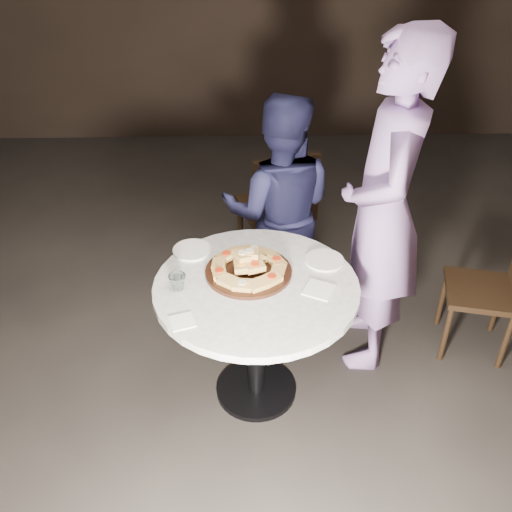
{
  "coord_description": "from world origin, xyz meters",
  "views": [
    {
      "loc": [
        -0.01,
        -2.29,
        2.42
      ],
      "look_at": [
        0.04,
        -0.05,
        0.88
      ],
      "focal_mm": 40.0,
      "sensor_mm": 36.0,
      "label": 1
    }
  ],
  "objects_px": {
    "serving_board": "(248,272)",
    "chair_right": "(499,284)",
    "water_glass": "(178,282)",
    "chair_far": "(279,205)",
    "diner_navy": "(279,211)",
    "focaccia_pile": "(248,265)",
    "diner_teal": "(383,212)",
    "table": "(256,306)"
  },
  "relations": [
    {
      "from": "serving_board",
      "to": "chair_right",
      "type": "height_order",
      "value": "chair_right"
    },
    {
      "from": "chair_far",
      "to": "diner_teal",
      "type": "height_order",
      "value": "diner_teal"
    },
    {
      "from": "water_glass",
      "to": "chair_far",
      "type": "height_order",
      "value": "chair_far"
    },
    {
      "from": "focaccia_pile",
      "to": "diner_teal",
      "type": "bearing_deg",
      "value": 19.99
    },
    {
      "from": "focaccia_pile",
      "to": "chair_far",
      "type": "distance_m",
      "value": 1.1
    },
    {
      "from": "serving_board",
      "to": "chair_right",
      "type": "bearing_deg",
      "value": 9.65
    },
    {
      "from": "serving_board",
      "to": "water_glass",
      "type": "distance_m",
      "value": 0.36
    },
    {
      "from": "table",
      "to": "water_glass",
      "type": "xyz_separation_m",
      "value": [
        -0.37,
        -0.03,
        0.18
      ]
    },
    {
      "from": "table",
      "to": "water_glass",
      "type": "distance_m",
      "value": 0.41
    },
    {
      "from": "chair_far",
      "to": "diner_teal",
      "type": "relative_size",
      "value": 0.5
    },
    {
      "from": "chair_right",
      "to": "diner_navy",
      "type": "distance_m",
      "value": 1.32
    },
    {
      "from": "serving_board",
      "to": "focaccia_pile",
      "type": "height_order",
      "value": "focaccia_pile"
    },
    {
      "from": "serving_board",
      "to": "diner_teal",
      "type": "xyz_separation_m",
      "value": [
        0.7,
        0.26,
        0.18
      ]
    },
    {
      "from": "table",
      "to": "water_glass",
      "type": "bearing_deg",
      "value": -175.83
    },
    {
      "from": "table",
      "to": "diner_teal",
      "type": "distance_m",
      "value": 0.82
    },
    {
      "from": "serving_board",
      "to": "chair_far",
      "type": "height_order",
      "value": "chair_far"
    },
    {
      "from": "water_glass",
      "to": "chair_right",
      "type": "xyz_separation_m",
      "value": [
        1.75,
        0.36,
        -0.32
      ]
    },
    {
      "from": "focaccia_pile",
      "to": "chair_far",
      "type": "bearing_deg",
      "value": 78.18
    },
    {
      "from": "focaccia_pile",
      "to": "diner_navy",
      "type": "xyz_separation_m",
      "value": [
        0.19,
        0.66,
        -0.08
      ]
    },
    {
      "from": "serving_board",
      "to": "chair_far",
      "type": "bearing_deg",
      "value": 78.28
    },
    {
      "from": "chair_right",
      "to": "diner_navy",
      "type": "bearing_deg",
      "value": -96.21
    },
    {
      "from": "water_glass",
      "to": "diner_navy",
      "type": "height_order",
      "value": "diner_navy"
    },
    {
      "from": "table",
      "to": "water_glass",
      "type": "relative_size",
      "value": 13.34
    },
    {
      "from": "serving_board",
      "to": "diner_navy",
      "type": "height_order",
      "value": "diner_navy"
    },
    {
      "from": "table",
      "to": "diner_teal",
      "type": "height_order",
      "value": "diner_teal"
    },
    {
      "from": "table",
      "to": "chair_far",
      "type": "relative_size",
      "value": 1.19
    },
    {
      "from": "focaccia_pile",
      "to": "chair_right",
      "type": "height_order",
      "value": "focaccia_pile"
    },
    {
      "from": "serving_board",
      "to": "diner_teal",
      "type": "height_order",
      "value": "diner_teal"
    },
    {
      "from": "water_glass",
      "to": "chair_far",
      "type": "distance_m",
      "value": 1.31
    },
    {
      "from": "serving_board",
      "to": "chair_right",
      "type": "relative_size",
      "value": 0.53
    },
    {
      "from": "chair_right",
      "to": "diner_navy",
      "type": "xyz_separation_m",
      "value": [
        -1.22,
        0.42,
        0.24
      ]
    },
    {
      "from": "chair_far",
      "to": "diner_teal",
      "type": "xyz_separation_m",
      "value": [
        0.49,
        -0.79,
        0.39
      ]
    },
    {
      "from": "table",
      "to": "focaccia_pile",
      "type": "relative_size",
      "value": 2.93
    },
    {
      "from": "serving_board",
      "to": "chair_far",
      "type": "relative_size",
      "value": 0.46
    },
    {
      "from": "serving_board",
      "to": "diner_teal",
      "type": "bearing_deg",
      "value": 20.21
    },
    {
      "from": "water_glass",
      "to": "chair_far",
      "type": "bearing_deg",
      "value": 64.51
    },
    {
      "from": "table",
      "to": "chair_right",
      "type": "height_order",
      "value": "chair_right"
    },
    {
      "from": "focaccia_pile",
      "to": "chair_right",
      "type": "bearing_deg",
      "value": 9.54
    },
    {
      "from": "diner_teal",
      "to": "water_glass",
      "type": "bearing_deg",
      "value": -62.5
    },
    {
      "from": "table",
      "to": "diner_navy",
      "type": "height_order",
      "value": "diner_navy"
    },
    {
      "from": "diner_teal",
      "to": "chair_right",
      "type": "bearing_deg",
      "value": 96.13
    },
    {
      "from": "chair_far",
      "to": "diner_navy",
      "type": "xyz_separation_m",
      "value": [
        -0.03,
        -0.38,
        0.17
      ]
    }
  ]
}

